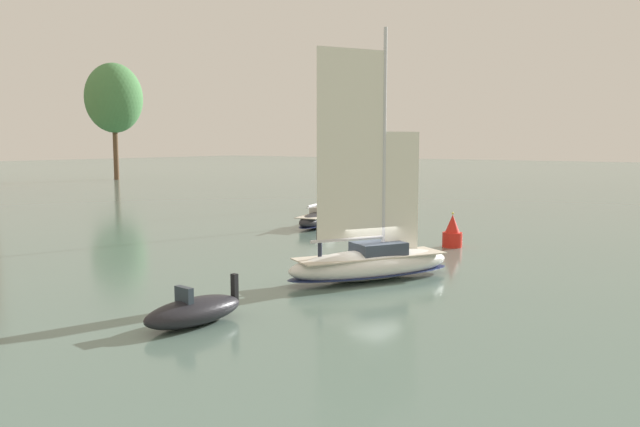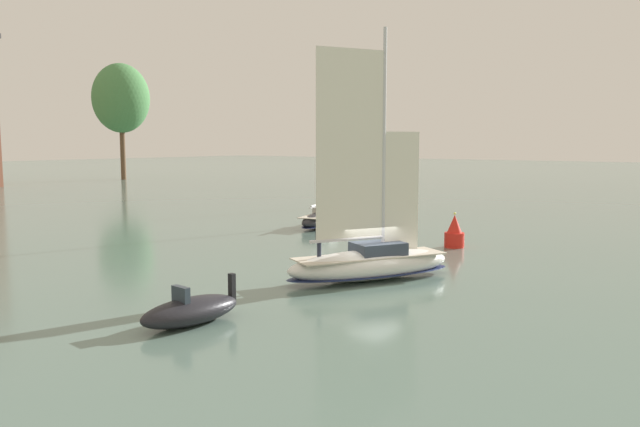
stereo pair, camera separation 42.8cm
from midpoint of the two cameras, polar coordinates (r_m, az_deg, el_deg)
ground_plane at (r=30.26m, az=5.01°, el=-6.04°), size 400.00×400.00×0.00m
tree_shore_center at (r=115.49m, az=-17.64°, el=9.99°), size 9.79×9.79×20.16m
sailboat_main at (r=30.07m, az=5.04°, el=-4.24°), size 8.76×6.27×11.90m
sailboat_moored_near_marina at (r=48.83m, az=0.59°, el=-0.40°), size 7.44×3.64×9.87m
sailboat_moored_mid_channel at (r=66.62m, az=4.16°, el=1.43°), size 3.95×7.28×9.65m
motor_tender at (r=23.29m, az=-11.20°, el=-8.70°), size 4.22×2.03×1.57m
channel_buoy at (r=40.02m, az=12.49°, el=-1.79°), size 1.24×1.24×2.22m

